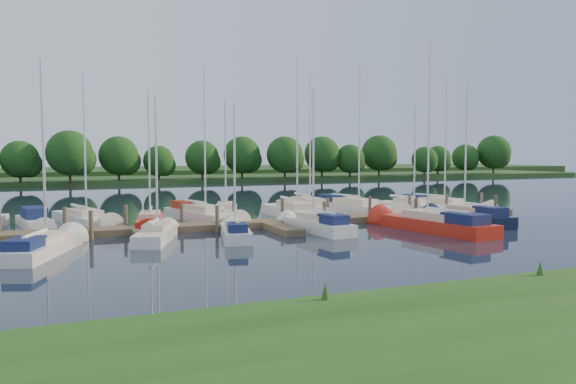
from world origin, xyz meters
name	(u,v)px	position (x,y,z in m)	size (l,w,h in m)	color
ground	(320,245)	(0.00, 0.00, 0.00)	(260.00, 260.00, 0.00)	#192232
dock	(269,225)	(0.00, 7.31, 0.20)	(40.00, 6.00, 0.40)	brown
mooring_pilings	(263,217)	(0.00, 8.43, 0.60)	(38.24, 2.84, 2.00)	#473D33
far_shore	(131,178)	(0.00, 75.00, 0.30)	(180.00, 30.00, 0.60)	#1F4119
distant_hill	(116,172)	(0.00, 100.00, 0.70)	(220.00, 40.00, 1.40)	#2F4D22
treeline	(134,158)	(-1.13, 62.07, 4.05)	(144.38, 9.78, 8.30)	#38281C
motorboat	(35,222)	(-13.81, 13.28, 0.34)	(2.44, 5.53, 1.60)	white
sailboat_n_2	(86,220)	(-10.72, 13.79, 0.27)	(3.90, 8.34, 10.46)	white
sailboat_n_3	(150,223)	(-6.95, 10.59, 0.27)	(2.72, 7.14, 9.03)	red
sailboat_n_4	(202,216)	(-3.05, 12.47, 0.33)	(3.93, 8.69, 11.01)	white
sailboat_n_5	(226,213)	(-0.79, 14.34, 0.28)	(3.33, 6.91, 8.93)	white
sailboat_n_6	(296,214)	(3.64, 11.40, 0.28)	(2.33, 9.27, 11.83)	white
sailboat_n_7	(309,209)	(6.05, 14.36, 0.28)	(2.17, 8.77, 11.30)	white
sailboat_n_8	(355,208)	(9.62, 13.20, 0.33)	(3.79, 9.84, 12.28)	white
sailboat_n_9	(411,208)	(14.09, 11.85, 0.28)	(3.26, 7.21, 9.24)	white
sailboat_n_10	(440,206)	(17.03, 11.94, 0.31)	(3.88, 9.01, 11.26)	white
sailboat_s_0	(43,248)	(-13.19, 2.73, 0.31)	(3.88, 7.44, 9.49)	white
sailboat_s_1	(157,236)	(-7.55, 4.73, 0.27)	(3.28, 6.30, 8.22)	white
sailboat_s_2	(235,233)	(-3.38, 3.76, 0.31)	(2.58, 6.07, 7.81)	white
sailboat_s_3	(317,226)	(1.96, 4.42, 0.33)	(2.21, 7.01, 9.06)	white
sailboat_s_4	(433,226)	(8.64, 1.96, 0.34)	(3.24, 9.48, 11.96)	red
sailboat_s_5	(469,219)	(13.12, 3.96, 0.34)	(1.90, 7.67, 10.01)	black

